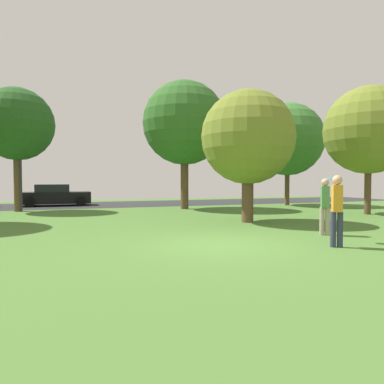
{
  "coord_description": "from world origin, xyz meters",
  "views": [
    {
      "loc": [
        -3.63,
        -8.06,
        1.67
      ],
      "look_at": [
        0.0,
        2.06,
        1.3
      ],
      "focal_mm": 32.13,
      "sensor_mm": 36.0,
      "label": 1
    }
  ],
  "objects_px": {
    "oak_tree_left": "(288,140)",
    "oak_tree_center": "(184,123)",
    "oak_tree_right": "(369,130)",
    "person_thrower": "(337,207)",
    "maple_tree_near": "(17,124)",
    "person_catcher": "(325,204)",
    "street_lamp_post": "(20,169)",
    "maple_tree_far": "(248,138)",
    "frisbee_disc": "(332,179)",
    "parked_car_black": "(56,196)"
  },
  "relations": [
    {
      "from": "oak_tree_left",
      "to": "oak_tree_center",
      "type": "bearing_deg",
      "value": -176.58
    },
    {
      "from": "oak_tree_right",
      "to": "person_thrower",
      "type": "xyz_separation_m",
      "value": [
        -7.49,
        -6.09,
        -3.09
      ]
    },
    {
      "from": "maple_tree_near",
      "to": "oak_tree_left",
      "type": "xyz_separation_m",
      "value": [
        16.27,
        -1.02,
        -0.26
      ]
    },
    {
      "from": "person_catcher",
      "to": "street_lamp_post",
      "type": "bearing_deg",
      "value": -108.03
    },
    {
      "from": "street_lamp_post",
      "to": "maple_tree_far",
      "type": "bearing_deg",
      "value": -42.09
    },
    {
      "from": "street_lamp_post",
      "to": "oak_tree_right",
      "type": "bearing_deg",
      "value": -24.57
    },
    {
      "from": "oak_tree_center",
      "to": "street_lamp_post",
      "type": "distance_m",
      "value": 9.25
    },
    {
      "from": "oak_tree_center",
      "to": "maple_tree_far",
      "type": "height_order",
      "value": "oak_tree_center"
    },
    {
      "from": "person_thrower",
      "to": "street_lamp_post",
      "type": "bearing_deg",
      "value": 65.42
    },
    {
      "from": "frisbee_disc",
      "to": "street_lamp_post",
      "type": "height_order",
      "value": "street_lamp_post"
    },
    {
      "from": "maple_tree_far",
      "to": "maple_tree_near",
      "type": "xyz_separation_m",
      "value": [
        -9.25,
        8.33,
        1.28
      ]
    },
    {
      "from": "maple_tree_near",
      "to": "frisbee_disc",
      "type": "relative_size",
      "value": 17.41
    },
    {
      "from": "oak_tree_center",
      "to": "street_lamp_post",
      "type": "height_order",
      "value": "oak_tree_center"
    },
    {
      "from": "oak_tree_right",
      "to": "person_catcher",
      "type": "xyz_separation_m",
      "value": [
        -6.45,
        -4.47,
        -3.14
      ]
    },
    {
      "from": "parked_car_black",
      "to": "street_lamp_post",
      "type": "height_order",
      "value": "street_lamp_post"
    },
    {
      "from": "person_thrower",
      "to": "street_lamp_post",
      "type": "relative_size",
      "value": 0.4
    },
    {
      "from": "oak_tree_right",
      "to": "parked_car_black",
      "type": "xyz_separation_m",
      "value": [
        -14.59,
        11.31,
        -3.45
      ]
    },
    {
      "from": "maple_tree_far",
      "to": "maple_tree_near",
      "type": "height_order",
      "value": "maple_tree_near"
    },
    {
      "from": "oak_tree_center",
      "to": "parked_car_black",
      "type": "relative_size",
      "value": 1.72
    },
    {
      "from": "oak_tree_center",
      "to": "frisbee_disc",
      "type": "xyz_separation_m",
      "value": [
        0.36,
        -11.47,
        -3.24
      ]
    },
    {
      "from": "parked_car_black",
      "to": "maple_tree_near",
      "type": "bearing_deg",
      "value": -114.65
    },
    {
      "from": "oak_tree_right",
      "to": "maple_tree_far",
      "type": "distance_m",
      "value": 7.17
    },
    {
      "from": "oak_tree_right",
      "to": "street_lamp_post",
      "type": "height_order",
      "value": "oak_tree_right"
    },
    {
      "from": "parked_car_black",
      "to": "street_lamp_post",
      "type": "distance_m",
      "value": 4.52
    },
    {
      "from": "oak_tree_left",
      "to": "street_lamp_post",
      "type": "bearing_deg",
      "value": 176.83
    },
    {
      "from": "maple_tree_near",
      "to": "oak_tree_center",
      "type": "bearing_deg",
      "value": -9.29
    },
    {
      "from": "oak_tree_left",
      "to": "frisbee_disc",
      "type": "xyz_separation_m",
      "value": [
        -6.99,
        -11.91,
        -2.66
      ]
    },
    {
      "from": "oak_tree_right",
      "to": "maple_tree_near",
      "type": "height_order",
      "value": "maple_tree_near"
    },
    {
      "from": "oak_tree_left",
      "to": "frisbee_disc",
      "type": "bearing_deg",
      "value": -120.43
    },
    {
      "from": "frisbee_disc",
      "to": "maple_tree_far",
      "type": "bearing_deg",
      "value": 90.33
    },
    {
      "from": "person_catcher",
      "to": "street_lamp_post",
      "type": "relative_size",
      "value": 0.38
    },
    {
      "from": "person_thrower",
      "to": "frisbee_disc",
      "type": "relative_size",
      "value": 4.75
    },
    {
      "from": "oak_tree_center",
      "to": "frisbee_disc",
      "type": "distance_m",
      "value": 11.92
    },
    {
      "from": "oak_tree_center",
      "to": "person_catcher",
      "type": "distance_m",
      "value": 11.3
    },
    {
      "from": "oak_tree_center",
      "to": "frisbee_disc",
      "type": "bearing_deg",
      "value": -88.18
    },
    {
      "from": "frisbee_disc",
      "to": "oak_tree_right",
      "type": "bearing_deg",
      "value": 37.47
    },
    {
      "from": "person_thrower",
      "to": "frisbee_disc",
      "type": "distance_m",
      "value": 1.07
    },
    {
      "from": "maple_tree_far",
      "to": "parked_car_black",
      "type": "xyz_separation_m",
      "value": [
        -7.51,
        12.12,
        -2.7
      ]
    },
    {
      "from": "oak_tree_left",
      "to": "person_catcher",
      "type": "relative_size",
      "value": 3.93
    },
    {
      "from": "oak_tree_right",
      "to": "person_thrower",
      "type": "relative_size",
      "value": 3.47
    },
    {
      "from": "maple_tree_near",
      "to": "parked_car_black",
      "type": "xyz_separation_m",
      "value": [
        1.74,
        3.79,
        -3.98
      ]
    },
    {
      "from": "maple_tree_near",
      "to": "street_lamp_post",
      "type": "distance_m",
      "value": 2.39
    },
    {
      "from": "person_thrower",
      "to": "oak_tree_center",
      "type": "bearing_deg",
      "value": 32.3
    },
    {
      "from": "maple_tree_far",
      "to": "street_lamp_post",
      "type": "height_order",
      "value": "maple_tree_far"
    },
    {
      "from": "maple_tree_far",
      "to": "person_thrower",
      "type": "height_order",
      "value": "maple_tree_far"
    },
    {
      "from": "person_thrower",
      "to": "parked_car_black",
      "type": "distance_m",
      "value": 18.79
    },
    {
      "from": "oak_tree_center",
      "to": "oak_tree_left",
      "type": "xyz_separation_m",
      "value": [
        7.36,
        0.44,
        -0.59
      ]
    },
    {
      "from": "oak_tree_center",
      "to": "maple_tree_near",
      "type": "distance_m",
      "value": 9.03
    },
    {
      "from": "parked_car_black",
      "to": "person_thrower",
      "type": "bearing_deg",
      "value": -67.8
    },
    {
      "from": "person_thrower",
      "to": "parked_car_black",
      "type": "relative_size",
      "value": 0.42
    }
  ]
}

